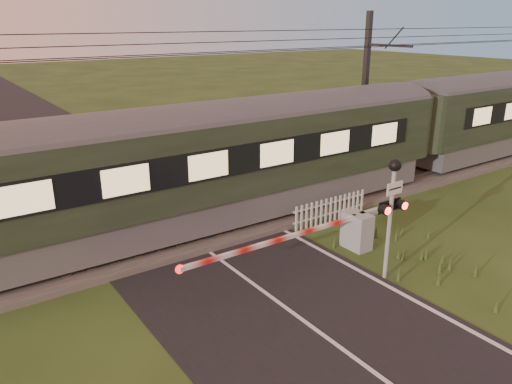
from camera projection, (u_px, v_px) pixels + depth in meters
ground at (321, 334)px, 10.77m from camera, size 160.00×160.00×0.00m
road at (329, 339)px, 10.59m from camera, size 6.00×140.00×0.03m
track_bed at (184, 232)px, 15.80m from camera, size 140.00×3.40×0.39m
overhead_wires at (174, 46)px, 13.95m from camera, size 120.00×0.62×0.62m
train at (408, 128)px, 20.75m from camera, size 40.15×2.77×3.74m
boom_gate at (349, 231)px, 14.48m from camera, size 6.84×0.84×1.12m
crossing_signal at (392, 198)px, 12.40m from camera, size 0.82×0.35×3.23m
picket_fence at (331, 210)px, 16.62m from camera, size 3.14×0.07×0.86m
catenary_mast at (366, 89)px, 21.87m from camera, size 0.21×2.46×6.79m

